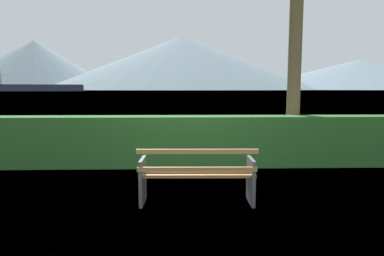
{
  "coord_description": "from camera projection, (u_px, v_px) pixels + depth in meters",
  "views": [
    {
      "loc": [
        -0.21,
        -4.95,
        1.7
      ],
      "look_at": [
        0.0,
        2.48,
        0.84
      ],
      "focal_mm": 31.74,
      "sensor_mm": 36.0,
      "label": 1
    }
  ],
  "objects": [
    {
      "name": "ground_plane",
      "position": [
        197.0,
        202.0,
        5.11
      ],
      "size": [
        1400.0,
        1400.0,
        0.0
      ],
      "primitive_type": "plane",
      "color": "#4C6B33"
    },
    {
      "name": "water_surface",
      "position": [
        182.0,
        91.0,
        311.1
      ],
      "size": [
        620.0,
        620.0,
        0.0
      ],
      "primitive_type": "plane",
      "color": "#6B8EA3",
      "rests_on": "ground_plane"
    },
    {
      "name": "park_bench",
      "position": [
        197.0,
        176.0,
        5.01
      ],
      "size": [
        1.71,
        0.6,
        0.87
      ],
      "color": "#A0703F",
      "rests_on": "ground_plane"
    },
    {
      "name": "hedge_row",
      "position": [
        192.0,
        141.0,
        7.49
      ],
      "size": [
        11.31,
        0.63,
        1.1
      ],
      "primitive_type": "cube",
      "color": "#285B23",
      "rests_on": "ground_plane"
    },
    {
      "name": "cargo_ship_large",
      "position": [
        21.0,
        85.0,
        227.57
      ],
      "size": [
        69.07,
        31.04,
        14.15
      ],
      "color": "#2D384C",
      "rests_on": "water_surface"
    },
    {
      "name": "distant_hills",
      "position": [
        211.0,
        67.0,
        575.7
      ],
      "size": [
        917.76,
        468.46,
        86.98
      ],
      "color": "slate",
      "rests_on": "ground_plane"
    }
  ]
}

